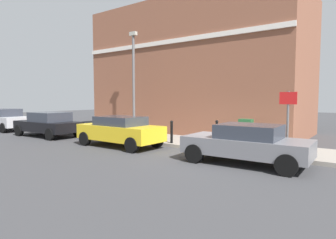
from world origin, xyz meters
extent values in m
plane|color=#38383A|center=(0.00, 0.00, 0.00)|extent=(80.00, 80.00, 0.00)
cube|color=gray|center=(1.81, 6.00, 0.07)|extent=(2.79, 30.00, 0.15)
cube|color=brown|center=(6.42, 4.57, 3.97)|extent=(6.44, 13.13, 7.93)
cube|color=silver|center=(3.16, 4.57, 5.34)|extent=(0.12, 13.13, 0.24)
cube|color=slate|center=(-0.73, -1.38, 0.60)|extent=(1.87, 4.11, 0.56)
cube|color=#2D333D|center=(-0.72, -1.49, 1.10)|extent=(1.61, 1.99, 0.47)
cylinder|color=black|center=(-1.60, 0.08, 0.32)|extent=(0.24, 0.65, 0.64)
cylinder|color=black|center=(0.07, 0.13, 0.32)|extent=(0.24, 0.65, 0.64)
cylinder|color=black|center=(-1.52, -2.88, 0.32)|extent=(0.24, 0.65, 0.64)
cylinder|color=black|center=(0.15, -2.84, 0.32)|extent=(0.24, 0.65, 0.64)
cube|color=gold|center=(-0.77, 4.51, 0.65)|extent=(1.72, 4.12, 0.66)
cube|color=#2D333D|center=(-0.77, 4.47, 1.17)|extent=(1.50, 2.12, 0.42)
cylinder|color=black|center=(-1.55, 6.02, 0.32)|extent=(0.22, 0.64, 0.64)
cylinder|color=black|center=(0.04, 6.01, 0.32)|extent=(0.22, 0.64, 0.64)
cylinder|color=black|center=(-1.57, 3.02, 0.32)|extent=(0.22, 0.64, 0.64)
cylinder|color=black|center=(0.01, 3.01, 0.32)|extent=(0.22, 0.64, 0.64)
cube|color=black|center=(-0.79, 10.38, 0.60)|extent=(1.95, 4.23, 0.56)
cube|color=#2D333D|center=(-0.78, 10.16, 1.13)|extent=(1.66, 2.06, 0.54)
cylinder|color=black|center=(-1.69, 11.89, 0.32)|extent=(0.24, 0.65, 0.64)
cylinder|color=black|center=(0.03, 11.94, 0.32)|extent=(0.24, 0.65, 0.64)
cylinder|color=black|center=(-1.60, 8.82, 0.32)|extent=(0.24, 0.65, 0.64)
cylinder|color=black|center=(0.12, 8.87, 0.32)|extent=(0.24, 0.65, 0.64)
cube|color=#B7B7BC|center=(-0.75, 15.68, 0.65)|extent=(1.72, 4.22, 0.65)
cube|color=#2D333D|center=(-0.75, 15.67, 1.22)|extent=(1.50, 1.98, 0.53)
cylinder|color=black|center=(0.06, 17.22, 0.32)|extent=(0.23, 0.64, 0.64)
cylinder|color=black|center=(-1.55, 14.14, 0.32)|extent=(0.23, 0.64, 0.64)
cylinder|color=black|center=(0.02, 14.12, 0.32)|extent=(0.23, 0.64, 0.64)
cube|color=#1E4C28|center=(2.03, -0.33, 0.72)|extent=(0.40, 0.55, 1.15)
cube|color=#333333|center=(2.03, -0.33, 0.19)|extent=(0.46, 0.61, 0.08)
cylinder|color=black|center=(2.13, 1.10, 0.62)|extent=(0.12, 0.12, 0.95)
sphere|color=black|center=(2.13, 1.10, 1.12)|extent=(0.14, 0.14, 0.14)
cylinder|color=black|center=(0.66, 2.64, 0.62)|extent=(0.12, 0.12, 0.95)
sphere|color=black|center=(0.66, 2.64, 1.12)|extent=(0.14, 0.14, 0.14)
cylinder|color=#59595B|center=(0.90, -2.30, 1.30)|extent=(0.08, 0.08, 2.30)
cube|color=white|center=(0.88, -2.30, 2.20)|extent=(0.03, 0.56, 0.40)
cube|color=red|center=(0.86, -2.30, 2.20)|extent=(0.01, 0.60, 0.44)
cylinder|color=#59595B|center=(1.97, 6.19, 2.90)|extent=(0.14, 0.14, 5.50)
cube|color=#A5A599|center=(1.97, 6.19, 5.77)|extent=(0.20, 0.44, 0.20)
camera|label=1|loc=(-9.80, -4.81, 2.19)|focal=30.27mm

